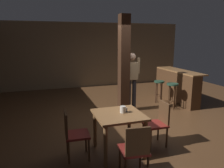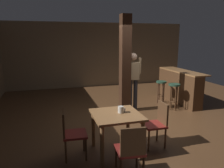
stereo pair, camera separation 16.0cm
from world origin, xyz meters
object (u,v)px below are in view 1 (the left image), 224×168
at_px(salt_shaker, 127,110).
at_px(bar_stool_near, 172,90).
at_px(dining_table, 119,121).
at_px(standing_person, 132,77).
at_px(bar_stool_mid, 159,86).
at_px(chair_south, 135,149).
at_px(bar_counter, 176,86).
at_px(chair_east, 159,121).
at_px(napkin_cup, 123,109).
at_px(chair_west, 73,132).

distance_m(salt_shaker, bar_stool_near, 2.92).
distance_m(dining_table, standing_person, 2.57).
bearing_deg(bar_stool_mid, chair_south, -124.90).
height_order(salt_shaker, bar_stool_near, salt_shaker).
relative_size(salt_shaker, bar_counter, 0.03).
distance_m(bar_counter, bar_stool_near, 0.93).
distance_m(salt_shaker, bar_stool_mid, 3.41).
height_order(dining_table, chair_east, chair_east).
distance_m(napkin_cup, salt_shaker, 0.11).
height_order(chair_east, bar_stool_mid, chair_east).
relative_size(chair_east, bar_stool_mid, 1.19).
bearing_deg(chair_west, chair_east, -0.57).
xyz_separation_m(chair_south, bar_stool_near, (2.47, 2.78, 0.09)).
xyz_separation_m(standing_person, bar_counter, (1.83, 0.38, -0.46)).
bearing_deg(bar_counter, chair_south, -131.76).
distance_m(chair_west, bar_stool_mid, 4.17).
distance_m(chair_south, bar_stool_mid, 4.27).
relative_size(dining_table, bar_counter, 0.42).
distance_m(napkin_cup, bar_counter, 3.94).
bearing_deg(salt_shaker, standing_person, 64.37).
relative_size(chair_south, salt_shaker, 12.29).
xyz_separation_m(dining_table, chair_east, (0.86, 0.02, -0.12)).
height_order(chair_east, bar_stool_near, chair_east).
relative_size(chair_west, bar_stool_mid, 1.19).
relative_size(dining_table, bar_stool_near, 1.10).
bearing_deg(bar_stool_near, bar_counter, 47.88).
distance_m(salt_shaker, bar_counter, 3.84).
relative_size(dining_table, chair_south, 0.99).
bearing_deg(bar_counter, chair_east, -130.16).
distance_m(dining_table, chair_south, 0.86).
bearing_deg(chair_west, salt_shaker, 2.12).
distance_m(chair_south, napkin_cup, 0.95).
xyz_separation_m(salt_shaker, bar_stool_near, (2.24, 1.85, -0.21)).
xyz_separation_m(chair_east, chair_west, (-1.71, 0.02, 0.00)).
bearing_deg(napkin_cup, bar_stool_near, 39.03).
bearing_deg(salt_shaker, chair_east, -4.68).
bearing_deg(bar_stool_mid, chair_west, -141.19).
xyz_separation_m(standing_person, bar_stool_near, (1.21, -0.30, -0.40)).
bearing_deg(salt_shaker, chair_west, -177.88).
bearing_deg(bar_stool_near, chair_east, -129.43).
bearing_deg(salt_shaker, napkin_cup, -155.36).
xyz_separation_m(chair_west, salt_shaker, (1.04, 0.04, 0.30)).
relative_size(chair_west, standing_person, 0.52).
height_order(chair_west, standing_person, standing_person).
xyz_separation_m(chair_east, standing_person, (0.36, 2.21, 0.50)).
xyz_separation_m(chair_east, bar_counter, (2.19, 2.59, 0.04)).
xyz_separation_m(salt_shaker, bar_counter, (2.87, 2.54, -0.26)).
bearing_deg(bar_counter, bar_stool_near, -132.12).
bearing_deg(chair_west, standing_person, 46.65).
bearing_deg(bar_stool_mid, bar_stool_near, -87.72).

